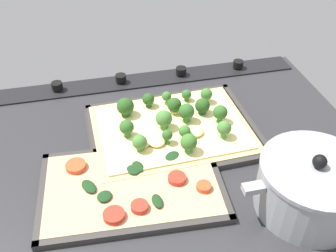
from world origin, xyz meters
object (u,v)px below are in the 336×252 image
object	(u,v)px
baking_tray_front	(174,132)
veggie_pizza_back	(132,185)
broccoli_pizza	(174,125)
cooking_pot	(311,187)
baking_tray_back	(132,187)

from	to	relation	value
baking_tray_front	veggie_pizza_back	distance (cm)	18.55
broccoli_pizza	veggie_pizza_back	xyz separation A→B (cm)	(11.67, 14.60, -1.05)
veggie_pizza_back	cooking_pot	xyz separation A→B (cm)	(-30.07, 11.04, 3.92)
veggie_pizza_back	baking_tray_front	bearing A→B (deg)	-128.97
broccoli_pizza	baking_tray_back	distance (cm)	18.69
veggie_pizza_back	cooking_pot	bearing A→B (deg)	159.84
veggie_pizza_back	cooking_pot	distance (cm)	32.28
baking_tray_front	cooking_pot	distance (cm)	31.76
veggie_pizza_back	cooking_pot	size ratio (longest dim) A/B	1.28
broccoli_pizza	cooking_pot	world-z (taller)	cooking_pot
baking_tray_front	broccoli_pizza	xyz separation A→B (cm)	(-0.01, -0.19, 1.76)
baking_tray_back	veggie_pizza_back	xyz separation A→B (cm)	(0.00, 0.11, 0.70)
baking_tray_back	veggie_pizza_back	distance (cm)	0.70
broccoli_pizza	baking_tray_back	world-z (taller)	broccoli_pizza
baking_tray_back	veggie_pizza_back	size ratio (longest dim) A/B	1.08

